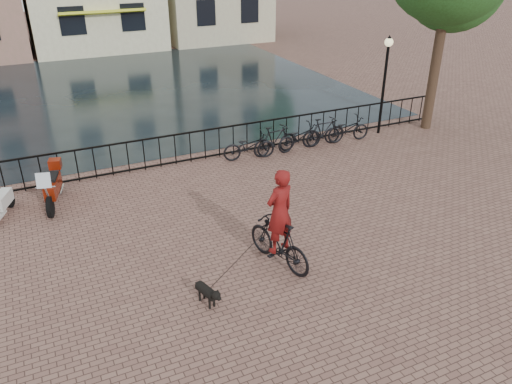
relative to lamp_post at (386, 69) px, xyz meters
name	(u,v)px	position (x,y,z in m)	size (l,w,h in m)	color
ground	(320,309)	(-7.20, -7.60, -2.38)	(100.00, 100.00, 0.00)	brown
canal_water	(129,91)	(-7.20, 9.70, -2.38)	(20.00, 20.00, 0.00)	black
railing	(190,147)	(-7.20, 0.40, -1.87)	(20.00, 0.05, 1.02)	black
lamp_post	(386,69)	(0.00, 0.00, 0.00)	(0.30, 0.30, 3.45)	black
cyclist	(279,224)	(-7.25, -5.89, -1.35)	(1.05, 2.05, 2.70)	black
dog	(207,293)	(-9.16, -6.49, -2.13)	(0.44, 0.77, 0.50)	black
motorcycle	(52,182)	(-11.47, -0.82, -1.72)	(0.88, 1.90, 1.32)	maroon
parked_bike_0	(249,146)	(-5.40, -0.20, -1.93)	(0.60, 1.72, 0.90)	black
parked_bike_1	(275,140)	(-4.45, -0.20, -1.88)	(0.47, 1.66, 1.00)	black
parked_bike_2	(300,137)	(-3.50, -0.20, -1.93)	(0.60, 1.72, 0.90)	black
parked_bike_3	(324,132)	(-2.55, -0.20, -1.88)	(0.47, 1.66, 1.00)	black
parked_bike_4	(346,129)	(-1.60, -0.20, -1.93)	(0.60, 1.72, 0.90)	black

